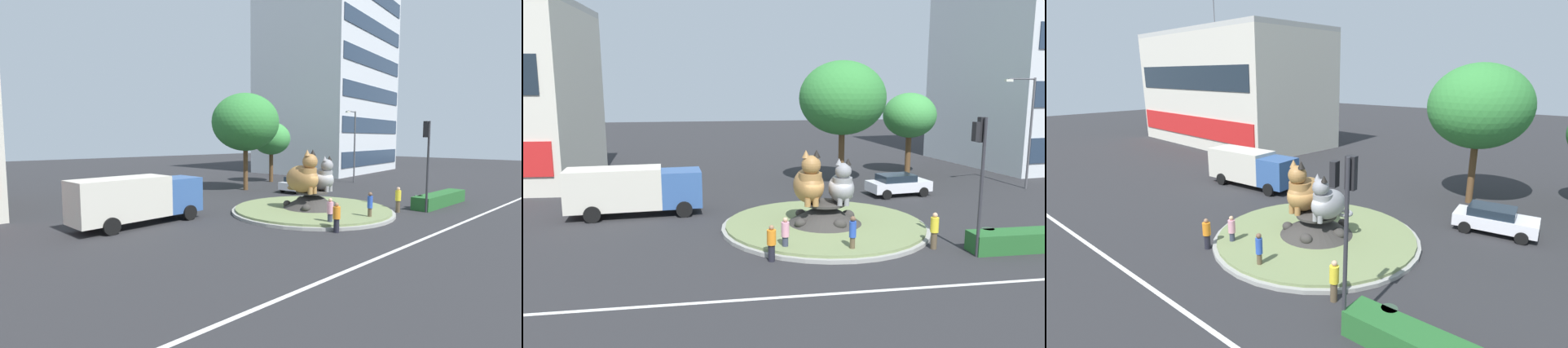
{
  "view_description": "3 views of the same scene",
  "coord_description": "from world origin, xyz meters",
  "views": [
    {
      "loc": [
        -19.48,
        -15.72,
        4.85
      ],
      "look_at": [
        -2.3,
        2.47,
        2.52
      ],
      "focal_mm": 26.19,
      "sensor_mm": 36.0,
      "label": 1
    },
    {
      "loc": [
        -6.08,
        -24.17,
        7.27
      ],
      "look_at": [
        -1.73,
        2.32,
        2.5
      ],
      "focal_mm": 34.41,
      "sensor_mm": 36.0,
      "label": 2
    },
    {
      "loc": [
        11.67,
        -14.37,
        8.34
      ],
      "look_at": [
        -1.77,
        1.34,
        2.94
      ],
      "focal_mm": 26.39,
      "sensor_mm": 36.0,
      "label": 3
    }
  ],
  "objects": [
    {
      "name": "traffic_light_mast",
      "position": [
        5.35,
        -5.16,
        4.34
      ],
      "size": [
        0.71,
        0.59,
        5.98
      ],
      "rotation": [
        0.0,
        0.0,
        1.69
      ],
      "color": "#2D2D33",
      "rests_on": "ground"
    },
    {
      "name": "ground_plane",
      "position": [
        0.0,
        0.0,
        0.0
      ],
      "size": [
        160.0,
        160.0,
        0.0
      ],
      "primitive_type": "plane",
      "color": "#28282B"
    },
    {
      "name": "pedestrian_yellow_shirt",
      "position": [
        4.08,
        -3.95,
        0.88
      ],
      "size": [
        0.36,
        0.36,
        1.68
      ],
      "rotation": [
        0.0,
        0.0,
        5.08
      ],
      "color": "brown",
      "rests_on": "ground"
    },
    {
      "name": "cat_statue_grey",
      "position": [
        0.82,
        -0.19,
        2.24
      ],
      "size": [
        1.69,
        2.36,
        2.35
      ],
      "rotation": [
        0.0,
        0.0,
        -1.69
      ],
      "color": "gray",
      "rests_on": "roundabout_island"
    },
    {
      "name": "pedestrian_blue_shirt",
      "position": [
        0.2,
        -4.17,
        0.95
      ],
      "size": [
        0.3,
        0.3,
        1.75
      ],
      "rotation": [
        0.0,
        0.0,
        1.39
      ],
      "color": "brown",
      "rests_on": "ground"
    },
    {
      "name": "pedestrian_pink_shirt",
      "position": [
        -2.62,
        -3.41,
        0.85
      ],
      "size": [
        0.35,
        0.35,
        1.61
      ],
      "rotation": [
        0.0,
        0.0,
        0.04
      ],
      "color": "#33384C",
      "rests_on": "ground"
    },
    {
      "name": "cat_statue_tabby",
      "position": [
        -0.82,
        0.02,
        2.4
      ],
      "size": [
        1.83,
        2.81,
        2.79
      ],
      "rotation": [
        0.0,
        0.0,
        -1.6
      ],
      "color": "#9E703D",
      "rests_on": "roundabout_island"
    },
    {
      "name": "pedestrian_orange_shirt",
      "position": [
        -3.36,
        -4.36,
        0.81
      ],
      "size": [
        0.39,
        0.39,
        1.57
      ],
      "rotation": [
        0.0,
        0.0,
        5.19
      ],
      "color": "black",
      "rests_on": "ground"
    },
    {
      "name": "clipped_hedge_strip",
      "position": [
        8.8,
        -4.77,
        0.45
      ],
      "size": [
        6.71,
        1.2,
        0.9
      ],
      "primitive_type": "cube",
      "color": "#235B28",
      "rests_on": "ground"
    },
    {
      "name": "roundabout_island",
      "position": [
        0.0,
        0.0,
        0.38
      ],
      "size": [
        10.57,
        10.57,
        1.38
      ],
      "color": "gray",
      "rests_on": "ground"
    },
    {
      "name": "delivery_box_truck",
      "position": [
        -10.0,
        4.39,
        1.53
      ],
      "size": [
        7.5,
        2.97,
        2.73
      ],
      "rotation": [
        0.0,
        0.0,
        0.08
      ],
      "color": "#335693",
      "rests_on": "ground"
    },
    {
      "name": "sedan_on_far_lane",
      "position": [
        6.75,
        6.94,
        0.77
      ],
      "size": [
        4.33,
        2.48,
        1.43
      ],
      "rotation": [
        0.0,
        0.0,
        0.14
      ],
      "color": "silver",
      "rests_on": "ground"
    },
    {
      "name": "second_tree_near_tower",
      "position": [
        10.62,
        14.44,
        4.84
      ],
      "size": [
        4.28,
        4.28,
        6.69
      ],
      "color": "brown",
      "rests_on": "ground"
    },
    {
      "name": "litter_bin",
      "position": [
        6.54,
        -4.21,
        0.45
      ],
      "size": [
        0.56,
        0.56,
        0.9
      ],
      "color": "#2D4233",
      "rests_on": "ground"
    },
    {
      "name": "lane_centreline",
      "position": [
        0.0,
        -8.03,
        0.0
      ],
      "size": [
        112.0,
        0.2,
        0.01
      ],
      "primitive_type": "cube",
      "color": "silver",
      "rests_on": "ground"
    },
    {
      "name": "broadleaf_tree_behind_island",
      "position": [
        4.03,
        11.25,
        6.37
      ],
      "size": [
        6.31,
        6.31,
        9.06
      ],
      "color": "brown",
      "rests_on": "ground"
    },
    {
      "name": "streetlight_arm",
      "position": [
        16.36,
        7.47,
        4.58
      ],
      "size": [
        2.71,
        0.84,
        7.8
      ],
      "rotation": [
        0.0,
        0.0,
        3.41
      ],
      "color": "#4C4C51",
      "rests_on": "ground"
    }
  ]
}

